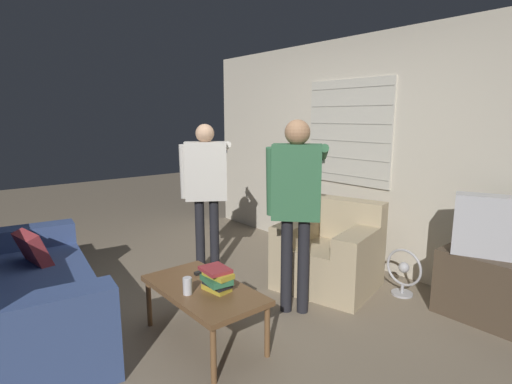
{
  "coord_description": "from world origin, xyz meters",
  "views": [
    {
      "loc": [
        2.73,
        -1.77,
        1.68
      ],
      "look_at": [
        -0.02,
        0.52,
        1.0
      ],
      "focal_mm": 28.0,
      "sensor_mm": 36.0,
      "label": 1
    }
  ],
  "objects_px": {
    "couch_blue": "(26,294)",
    "tv": "(511,228)",
    "spare_remote": "(202,272)",
    "floor_fan": "(403,272)",
    "armchair_beige": "(330,253)",
    "book_stack": "(217,279)",
    "soda_can": "(187,286)",
    "person_left_standing": "(206,180)",
    "person_right_standing": "(296,193)",
    "coffee_table": "(203,292)"
  },
  "relations": [
    {
      "from": "couch_blue",
      "to": "spare_remote",
      "type": "height_order",
      "value": "couch_blue"
    },
    {
      "from": "couch_blue",
      "to": "book_stack",
      "type": "relative_size",
      "value": 8.17
    },
    {
      "from": "couch_blue",
      "to": "tv",
      "type": "distance_m",
      "value": 3.83
    },
    {
      "from": "person_left_standing",
      "to": "book_stack",
      "type": "distance_m",
      "value": 1.54
    },
    {
      "from": "person_right_standing",
      "to": "floor_fan",
      "type": "xyz_separation_m",
      "value": [
        0.44,
        1.02,
        -0.82
      ]
    },
    {
      "from": "tv",
      "to": "spare_remote",
      "type": "xyz_separation_m",
      "value": [
        -1.58,
        -1.87,
        -0.37
      ]
    },
    {
      "from": "coffee_table",
      "to": "floor_fan",
      "type": "height_order",
      "value": "floor_fan"
    },
    {
      "from": "couch_blue",
      "to": "armchair_beige",
      "type": "bearing_deg",
      "value": 77.64
    },
    {
      "from": "tv",
      "to": "person_left_standing",
      "type": "xyz_separation_m",
      "value": [
        -2.49,
        -1.24,
        0.2
      ]
    },
    {
      "from": "book_stack",
      "to": "floor_fan",
      "type": "relative_size",
      "value": 0.57
    },
    {
      "from": "spare_remote",
      "to": "coffee_table",
      "type": "bearing_deg",
      "value": -27.02
    },
    {
      "from": "coffee_table",
      "to": "soda_can",
      "type": "distance_m",
      "value": 0.18
    },
    {
      "from": "couch_blue",
      "to": "soda_can",
      "type": "distance_m",
      "value": 1.33
    },
    {
      "from": "armchair_beige",
      "to": "person_right_standing",
      "type": "relative_size",
      "value": 0.64
    },
    {
      "from": "couch_blue",
      "to": "book_stack",
      "type": "bearing_deg",
      "value": 51.32
    },
    {
      "from": "armchair_beige",
      "to": "person_left_standing",
      "type": "height_order",
      "value": "person_left_standing"
    },
    {
      "from": "book_stack",
      "to": "couch_blue",
      "type": "bearing_deg",
      "value": -136.37
    },
    {
      "from": "tv",
      "to": "soda_can",
      "type": "xyz_separation_m",
      "value": [
        -1.32,
        -2.15,
        -0.32
      ]
    },
    {
      "from": "couch_blue",
      "to": "book_stack",
      "type": "height_order",
      "value": "couch_blue"
    },
    {
      "from": "person_left_standing",
      "to": "spare_remote",
      "type": "height_order",
      "value": "person_left_standing"
    },
    {
      "from": "armchair_beige",
      "to": "spare_remote",
      "type": "distance_m",
      "value": 1.4
    },
    {
      "from": "coffee_table",
      "to": "tv",
      "type": "relative_size",
      "value": 1.21
    },
    {
      "from": "person_left_standing",
      "to": "book_stack",
      "type": "bearing_deg",
      "value": -87.46
    },
    {
      "from": "soda_can",
      "to": "spare_remote",
      "type": "relative_size",
      "value": 0.95
    },
    {
      "from": "person_left_standing",
      "to": "floor_fan",
      "type": "relative_size",
      "value": 3.54
    },
    {
      "from": "spare_remote",
      "to": "floor_fan",
      "type": "relative_size",
      "value": 0.29
    },
    {
      "from": "armchair_beige",
      "to": "soda_can",
      "type": "xyz_separation_m",
      "value": [
        0.08,
        -1.67,
        0.15
      ]
    },
    {
      "from": "couch_blue",
      "to": "tv",
      "type": "bearing_deg",
      "value": 60.01
    },
    {
      "from": "person_right_standing",
      "to": "book_stack",
      "type": "height_order",
      "value": "person_right_standing"
    },
    {
      "from": "coffee_table",
      "to": "floor_fan",
      "type": "relative_size",
      "value": 2.23
    },
    {
      "from": "coffee_table",
      "to": "person_left_standing",
      "type": "height_order",
      "value": "person_left_standing"
    },
    {
      "from": "couch_blue",
      "to": "coffee_table",
      "type": "relative_size",
      "value": 2.07
    },
    {
      "from": "person_left_standing",
      "to": "tv",
      "type": "bearing_deg",
      "value": -30.89
    },
    {
      "from": "armchair_beige",
      "to": "floor_fan",
      "type": "xyz_separation_m",
      "value": [
        0.59,
        0.36,
        -0.11
      ]
    },
    {
      "from": "person_left_standing",
      "to": "floor_fan",
      "type": "distance_m",
      "value": 2.16
    },
    {
      "from": "couch_blue",
      "to": "coffee_table",
      "type": "xyz_separation_m",
      "value": [
        0.97,
        1.0,
        0.06
      ]
    },
    {
      "from": "tv",
      "to": "spare_remote",
      "type": "distance_m",
      "value": 2.48
    },
    {
      "from": "book_stack",
      "to": "armchair_beige",
      "type": "bearing_deg",
      "value": 96.74
    },
    {
      "from": "person_left_standing",
      "to": "person_right_standing",
      "type": "bearing_deg",
      "value": -53.01
    },
    {
      "from": "armchair_beige",
      "to": "book_stack",
      "type": "xyz_separation_m",
      "value": [
        0.17,
        -1.48,
        0.18
      ]
    },
    {
      "from": "tv",
      "to": "person_left_standing",
      "type": "relative_size",
      "value": 0.52
    },
    {
      "from": "couch_blue",
      "to": "soda_can",
      "type": "relative_size",
      "value": 16.66
    },
    {
      "from": "person_right_standing",
      "to": "spare_remote",
      "type": "bearing_deg",
      "value": -156.48
    },
    {
      "from": "person_left_standing",
      "to": "coffee_table",
      "type": "bearing_deg",
      "value": -91.5
    },
    {
      "from": "couch_blue",
      "to": "spare_remote",
      "type": "distance_m",
      "value": 1.36
    },
    {
      "from": "coffee_table",
      "to": "book_stack",
      "type": "relative_size",
      "value": 3.94
    },
    {
      "from": "tv",
      "to": "person_right_standing",
      "type": "distance_m",
      "value": 1.71
    },
    {
      "from": "tv",
      "to": "person_right_standing",
      "type": "bearing_deg",
      "value": 19.54
    },
    {
      "from": "coffee_table",
      "to": "soda_can",
      "type": "xyz_separation_m",
      "value": [
        0.03,
        -0.15,
        0.1
      ]
    },
    {
      "from": "book_stack",
      "to": "spare_remote",
      "type": "distance_m",
      "value": 0.37
    }
  ]
}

